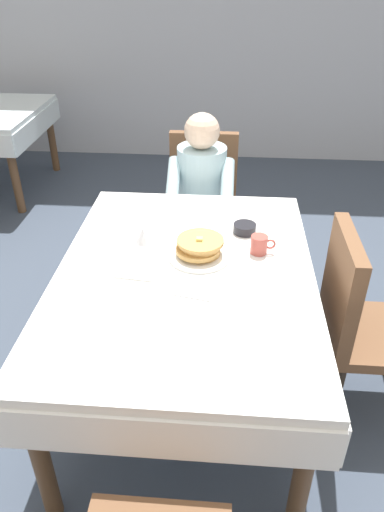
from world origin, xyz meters
name	(u,v)px	position (x,y,z in m)	size (l,w,h in m)	color
ground_plane	(186,389)	(0.00, 0.00, 0.00)	(14.00, 14.00, 0.00)	#3D4756
dining_table_main	(185,286)	(0.00, 0.00, 0.65)	(1.12, 1.52, 0.74)	white
chair_diner	(202,197)	(0.01, 1.17, 0.53)	(0.44, 0.45, 0.93)	brown
diner_person	(201,187)	(0.01, 1.01, 0.67)	(0.40, 0.43, 1.12)	silver
chair_right_side	(359,316)	(0.77, 0.00, 0.53)	(0.45, 0.44, 0.93)	brown
plate_breakfast	(199,255)	(0.05, 0.11, 0.75)	(0.28, 0.28, 0.02)	white
breakfast_stack	(200,246)	(0.06, 0.11, 0.79)	(0.21, 0.22, 0.08)	tan
cup_coffee	(260,245)	(0.32, 0.16, 0.78)	(0.11, 0.08, 0.08)	#B24C42
bowl_butter	(245,228)	(0.26, 0.34, 0.76)	(0.11, 0.11, 0.04)	black
syrup_pitcher	(143,235)	(-0.22, 0.21, 0.78)	(0.08, 0.08, 0.07)	silver
fork_left_of_plate	(157,257)	(-0.14, 0.09, 0.74)	(0.18, 0.01, 0.01)	silver
knife_right_of_plate	(242,261)	(0.24, 0.09, 0.74)	(0.20, 0.01, 0.01)	silver
spoon_near_edge	(191,297)	(0.04, -0.20, 0.74)	(0.15, 0.01, 0.01)	silver
napkin_folded	(137,272)	(-0.20, -0.04, 0.74)	(0.17, 0.12, 0.01)	white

